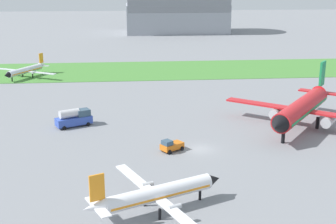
% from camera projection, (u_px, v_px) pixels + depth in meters
% --- Properties ---
extents(ground_plane, '(600.00, 600.00, 0.00)m').
position_uv_depth(ground_plane, '(200.00, 149.00, 74.40)').
color(ground_plane, gray).
extents(grass_taxiway_strip, '(360.00, 28.00, 0.08)m').
position_uv_depth(grass_taxiway_strip, '(166.00, 70.00, 136.14)').
color(grass_taxiway_strip, '#478438').
rests_on(grass_taxiway_strip, ground_plane).
extents(airplane_taxiing_turboprop, '(17.13, 14.93, 5.69)m').
position_uv_depth(airplane_taxiing_turboprop, '(26.00, 70.00, 125.50)').
color(airplane_taxiing_turboprop, silver).
rests_on(airplane_taxiing_turboprop, ground_plane).
extents(airplane_foreground_turboprop, '(17.01, 19.59, 6.26)m').
position_uv_depth(airplane_foreground_turboprop, '(156.00, 194.00, 54.26)').
color(airplane_foreground_turboprop, white).
rests_on(airplane_foreground_turboprop, ground_plane).
extents(airplane_midfield_jet, '(24.47, 24.86, 10.38)m').
position_uv_depth(airplane_midfield_jet, '(303.00, 108.00, 84.01)').
color(airplane_midfield_jet, red).
rests_on(airplane_midfield_jet, ground_plane).
extents(fuel_truck_near_gate, '(6.90, 4.97, 3.29)m').
position_uv_depth(fuel_truck_near_gate, '(74.00, 118.00, 85.40)').
color(fuel_truck_near_gate, '#334FB2').
rests_on(fuel_truck_near_gate, ground_plane).
extents(pushback_tug_midfield, '(3.99, 3.51, 1.95)m').
position_uv_depth(pushback_tug_midfield, '(171.00, 146.00, 73.42)').
color(pushback_tug_midfield, orange).
rests_on(pushback_tug_midfield, ground_plane).
extents(hangar_distant, '(47.76, 27.33, 29.37)m').
position_uv_depth(hangar_distant, '(177.00, 5.00, 221.96)').
color(hangar_distant, '#9399A3').
rests_on(hangar_distant, ground_plane).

